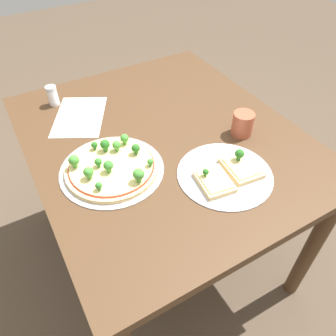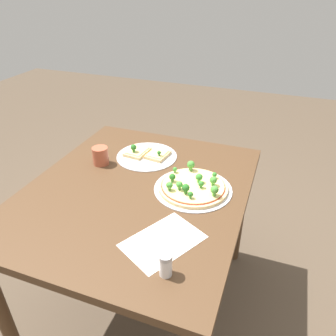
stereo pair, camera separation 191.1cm
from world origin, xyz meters
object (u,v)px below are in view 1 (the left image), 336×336
object	(u,v)px
dining_table	(163,155)
pizza_tray_whole	(112,166)
pizza_tray_slice	(227,173)
drinking_cup	(243,124)
condiment_shaker	(53,96)

from	to	relation	value
dining_table	pizza_tray_whole	distance (m)	0.27
pizza_tray_slice	drinking_cup	xyz separation A→B (m)	(0.15, -0.18, 0.03)
pizza_tray_slice	condiment_shaker	bearing A→B (deg)	27.90
dining_table	pizza_tray_whole	bearing A→B (deg)	108.61
pizza_tray_slice	dining_table	bearing A→B (deg)	14.75
dining_table	pizza_tray_slice	size ratio (longest dim) A/B	3.59
pizza_tray_whole	drinking_cup	world-z (taller)	drinking_cup
dining_table	drinking_cup	xyz separation A→B (m)	(-0.14, -0.26, 0.14)
pizza_tray_whole	drinking_cup	distance (m)	0.50
pizza_tray_slice	drinking_cup	world-z (taller)	drinking_cup
dining_table	condiment_shaker	world-z (taller)	condiment_shaker
drinking_cup	condiment_shaker	size ratio (longest dim) A/B	1.07
condiment_shaker	dining_table	bearing A→B (deg)	-144.20
pizza_tray_whole	condiment_shaker	size ratio (longest dim) A/B	4.13
dining_table	drinking_cup	bearing A→B (deg)	-118.41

